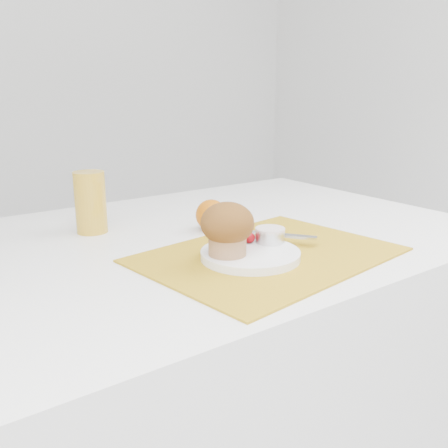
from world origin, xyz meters
TOP-DOWN VIEW (x-y plane):
  - table at (0.00, 0.05)m, footprint 1.20×0.80m
  - placemat at (0.03, -0.13)m, footprint 0.49×0.39m
  - plate at (-0.01, -0.13)m, footprint 0.22×0.22m
  - ramekin at (0.05, -0.12)m, footprint 0.07×0.07m
  - cream at (0.05, -0.12)m, footprint 0.07×0.07m
  - raspberry_near at (0.00, -0.09)m, footprint 0.02×0.02m
  - raspberry_far at (0.02, -0.10)m, footprint 0.02×0.02m
  - butter_knife at (0.08, -0.08)m, footprint 0.13×0.16m
  - orange at (0.04, 0.07)m, footprint 0.07×0.07m
  - juice_glass at (-0.17, 0.21)m, footprint 0.07×0.07m
  - muffin at (-0.05, -0.13)m, footprint 0.09×0.09m

SIDE VIEW (x-z plane):
  - table at x=0.00m, z-range 0.00..0.75m
  - placemat at x=0.03m, z-range 0.75..0.75m
  - plate at x=-0.01m, z-range 0.75..0.77m
  - butter_knife at x=0.08m, z-range 0.77..0.77m
  - raspberry_far at x=0.02m, z-range 0.77..0.79m
  - raspberry_near at x=0.00m, z-range 0.77..0.79m
  - ramekin at x=0.05m, z-range 0.77..0.79m
  - orange at x=0.04m, z-range 0.75..0.82m
  - cream at x=0.05m, z-range 0.79..0.80m
  - juice_glass at x=-0.17m, z-range 0.75..0.88m
  - muffin at x=-0.05m, z-range 0.77..0.86m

